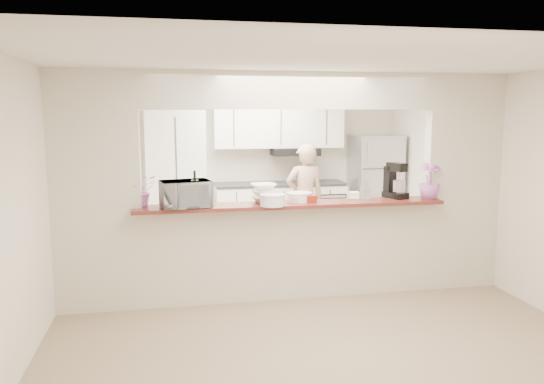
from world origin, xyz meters
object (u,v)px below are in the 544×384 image
object	(u,v)px
refrigerator	(375,186)
toaster_oven	(186,194)
stand_mixer	(395,182)
person	(305,198)

from	to	relation	value
refrigerator	toaster_oven	size ratio (longest dim) A/B	3.37
toaster_oven	stand_mixer	distance (m)	2.40
refrigerator	toaster_oven	xyz separation A→B (m)	(-3.20, -2.75, 0.38)
refrigerator	toaster_oven	bearing A→B (deg)	-139.33
toaster_oven	person	world-z (taller)	person
stand_mixer	person	distance (m)	2.01
stand_mixer	person	bearing A→B (deg)	107.29
person	refrigerator	bearing A→B (deg)	-155.66
refrigerator	person	world-z (taller)	refrigerator
stand_mixer	refrigerator	bearing A→B (deg)	72.65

